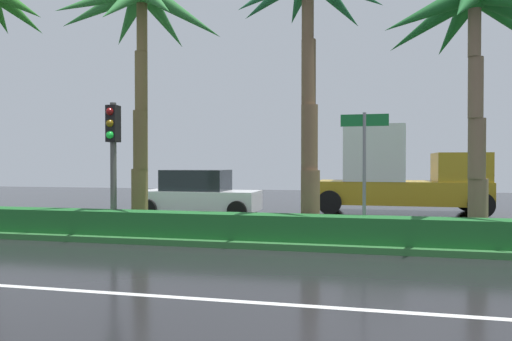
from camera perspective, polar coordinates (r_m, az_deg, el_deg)
The scene contains 11 objects.
ground_plane at distance 13.69m, azimuth 15.14°, elevation -7.62°, with size 90.00×42.00×0.10m, color black.
near_lane_divider_stripe at distance 6.84m, azimuth 17.47°, elevation -15.85°, with size 81.00×0.14×0.01m, color white.
median_strip at distance 12.68m, azimuth 15.32°, elevation -7.73°, with size 85.50×4.00×0.15m, color #2D6B33.
median_hedge at distance 11.24m, azimuth 15.62°, elevation -6.90°, with size 76.50×0.70×0.60m.
palm_tree_mid_left at distance 14.36m, azimuth -13.43°, elevation 16.80°, with size 4.88×4.80×7.16m.
palm_tree_centre_left at distance 12.79m, azimuth 6.17°, elevation 18.41°, with size 4.01×3.94×7.12m.
palm_tree_centre at distance 12.89m, azimuth 24.56°, elevation 15.27°, with size 4.46×4.53×6.33m.
traffic_signal_median_left at distance 13.06m, azimuth -16.68°, elevation 3.14°, with size 0.28×0.43×3.40m.
street_name_sign at distance 11.46m, azimuth 12.78°, elevation 1.42°, with size 1.10×0.08×3.00m.
car_in_traffic_leading at distance 17.71m, azimuth -6.82°, elevation -2.82°, with size 4.30×2.02×1.72m.
box_truck_lead at distance 19.73m, azimuth 16.63°, elevation -0.37°, with size 6.40×2.64×3.46m.
Camera 1 is at (-0.53, -4.53, 1.97)m, focal length 33.59 mm.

